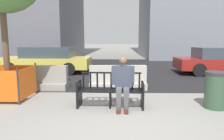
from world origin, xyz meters
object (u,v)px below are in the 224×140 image
at_px(jersey_barrier_centre, 118,79).
at_px(trash_bin, 216,90).
at_px(construction_fence, 8,82).
at_px(street_bench, 111,92).
at_px(seated_person, 123,81).
at_px(car_taxi_near, 47,59).
at_px(car_sedan_mid, 220,61).
at_px(jersey_barrier_left, 39,80).

height_order(jersey_barrier_centre, trash_bin, trash_bin).
xyz_separation_m(construction_fence, trash_bin, (5.71, -0.72, -0.03)).
distance_m(street_bench, construction_fence, 3.12).
relative_size(seated_person, car_taxi_near, 0.27).
distance_m(construction_fence, car_taxi_near, 4.99).
bearing_deg(car_taxi_near, seated_person, -55.13).
distance_m(car_sedan_mid, trash_bin, 6.09).
xyz_separation_m(car_taxi_near, car_sedan_mid, (9.11, -0.26, -0.02)).
relative_size(seated_person, jersey_barrier_centre, 0.65).
relative_size(jersey_barrier_left, car_sedan_mid, 0.45).
relative_size(street_bench, trash_bin, 1.83).
bearing_deg(jersey_barrier_left, jersey_barrier_centre, 2.18).
xyz_separation_m(jersey_barrier_centre, jersey_barrier_left, (-2.78, -0.11, 0.00)).
height_order(street_bench, construction_fence, construction_fence).
distance_m(street_bench, jersey_barrier_left, 3.18).
xyz_separation_m(seated_person, trash_bin, (2.35, 0.02, -0.22)).
bearing_deg(seated_person, street_bench, 167.24).
bearing_deg(jersey_barrier_centre, trash_bin, -39.03).
height_order(construction_fence, car_sedan_mid, car_sedan_mid).
xyz_separation_m(construction_fence, car_sedan_mid, (8.50, 4.69, 0.18)).
bearing_deg(trash_bin, car_taxi_near, 138.07).
bearing_deg(car_sedan_mid, car_taxi_near, 178.34).
relative_size(jersey_barrier_left, car_taxi_near, 0.42).
bearing_deg(car_taxi_near, street_bench, -56.99).
height_order(seated_person, car_taxi_near, car_taxi_near).
distance_m(seated_person, construction_fence, 3.45).
bearing_deg(car_sedan_mid, street_bench, -135.50).
distance_m(street_bench, trash_bin, 2.66).
bearing_deg(jersey_barrier_left, trash_bin, -19.85).
distance_m(street_bench, jersey_barrier_centre, 1.96).
height_order(car_sedan_mid, trash_bin, car_sedan_mid).
relative_size(jersey_barrier_left, construction_fence, 1.63).
distance_m(car_taxi_near, trash_bin, 8.49).
distance_m(jersey_barrier_left, trash_bin, 5.58).
relative_size(jersey_barrier_centre, jersey_barrier_left, 1.01).
xyz_separation_m(jersey_barrier_centre, trash_bin, (2.47, -2.00, 0.13)).
bearing_deg(trash_bin, construction_fence, 172.81).
bearing_deg(jersey_barrier_centre, construction_fence, -158.47).
distance_m(car_taxi_near, car_sedan_mid, 9.11).
bearing_deg(car_sedan_mid, construction_fence, -151.13).
relative_size(jersey_barrier_centre, car_taxi_near, 0.42).
distance_m(street_bench, car_taxi_near, 6.71).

